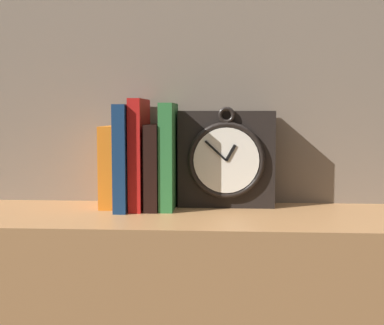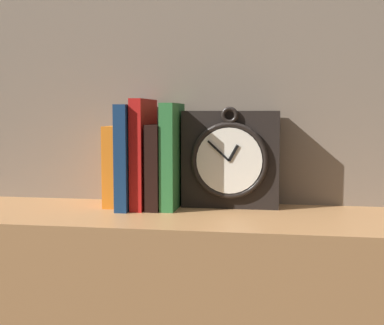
% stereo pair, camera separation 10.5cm
% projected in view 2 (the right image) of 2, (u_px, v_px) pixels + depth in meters
% --- Properties ---
extents(clock, '(0.21, 0.08, 0.21)m').
position_uv_depth(clock, '(231.00, 159.00, 1.14)').
color(clock, black).
rests_on(clock, bookshelf).
extents(book_slot0_orange, '(0.04, 0.11, 0.17)m').
position_uv_depth(book_slot0_orange, '(119.00, 166.00, 1.17)').
color(book_slot0_orange, orange).
rests_on(book_slot0_orange, bookshelf).
extents(book_slot1_navy, '(0.03, 0.16, 0.22)m').
position_uv_depth(book_slot1_navy, '(130.00, 156.00, 1.14)').
color(book_slot1_navy, navy).
rests_on(book_slot1_navy, bookshelf).
extents(book_slot2_red, '(0.03, 0.14, 0.23)m').
position_uv_depth(book_slot2_red, '(144.00, 153.00, 1.14)').
color(book_slot2_red, red).
rests_on(book_slot2_red, bookshelf).
extents(book_slot3_black, '(0.03, 0.14, 0.18)m').
position_uv_depth(book_slot3_black, '(158.00, 166.00, 1.14)').
color(book_slot3_black, black).
rests_on(book_slot3_black, bookshelf).
extents(book_slot4_green, '(0.03, 0.14, 0.22)m').
position_uv_depth(book_slot4_green, '(172.00, 156.00, 1.13)').
color(book_slot4_green, '#2B6E35').
rests_on(book_slot4_green, bookshelf).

